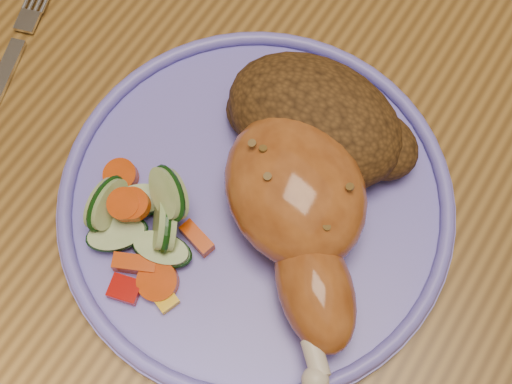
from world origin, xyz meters
TOP-DOWN VIEW (x-y plane):
  - ground at (0.00, 0.00)m, footprint 4.00×4.00m
  - dining_table at (0.00, 0.00)m, footprint 0.90×1.40m
  - plate at (-0.04, -0.11)m, footprint 0.27×0.27m
  - plate_rim at (-0.04, -0.11)m, footprint 0.27×0.27m
  - chicken_leg at (-0.00, -0.11)m, footprint 0.16×0.17m
  - rice_pilaf at (-0.03, -0.05)m, footprint 0.14×0.09m
  - vegetable_pile at (-0.09, -0.17)m, footprint 0.10×0.10m
  - fork at (-0.25, -0.12)m, footprint 0.06×0.15m

SIDE VIEW (x-z plane):
  - ground at x=0.00m, z-range 0.00..0.00m
  - dining_table at x=0.00m, z-range 0.29..1.04m
  - fork at x=-0.25m, z-range 0.75..0.76m
  - plate at x=-0.04m, z-range 0.75..0.76m
  - plate_rim at x=-0.04m, z-range 0.76..0.77m
  - vegetable_pile at x=-0.09m, z-range 0.75..0.80m
  - rice_pilaf at x=-0.03m, z-range 0.76..0.81m
  - chicken_leg at x=0.00m, z-range 0.76..0.82m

